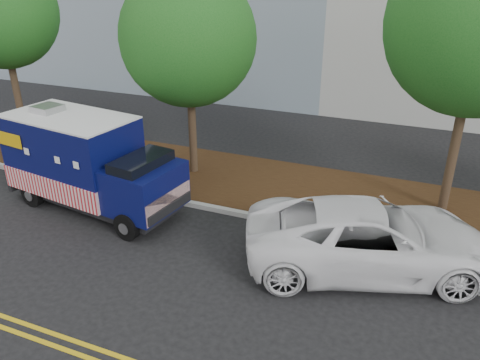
% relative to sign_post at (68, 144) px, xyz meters
% --- Properties ---
extents(ground, '(120.00, 120.00, 0.00)m').
position_rel_sign_post_xyz_m(ground, '(4.20, -1.81, -1.20)').
color(ground, black).
rests_on(ground, ground).
extents(curb, '(120.00, 0.18, 0.15)m').
position_rel_sign_post_xyz_m(curb, '(4.20, -0.41, -1.12)').
color(curb, '#9E9E99').
rests_on(curb, ground).
extents(mulch_strip, '(120.00, 4.00, 0.15)m').
position_rel_sign_post_xyz_m(mulch_strip, '(4.20, 1.69, -1.12)').
color(mulch_strip, black).
rests_on(mulch_strip, ground).
extents(centerline_near, '(120.00, 0.10, 0.01)m').
position_rel_sign_post_xyz_m(centerline_near, '(4.20, -6.26, -1.19)').
color(centerline_near, gold).
rests_on(centerline_near, ground).
extents(centerline_far, '(120.00, 0.10, 0.01)m').
position_rel_sign_post_xyz_m(centerline_far, '(4.20, -6.51, -1.19)').
color(centerline_far, gold).
rests_on(centerline_far, ground).
extents(tree_a, '(3.99, 3.99, 7.14)m').
position_rel_sign_post_xyz_m(tree_a, '(-3.58, 1.55, 3.93)').
color(tree_a, '#38281C').
rests_on(tree_a, ground).
extents(tree_b, '(4.26, 4.26, 6.74)m').
position_rel_sign_post_xyz_m(tree_b, '(3.83, 1.72, 3.41)').
color(tree_b, '#38281C').
rests_on(tree_b, ground).
extents(tree_c, '(4.66, 4.66, 7.68)m').
position_rel_sign_post_xyz_m(tree_c, '(11.87, 1.98, 4.14)').
color(tree_c, '#38281C').
rests_on(tree_c, ground).
extents(sign_post, '(0.06, 0.06, 2.40)m').
position_rel_sign_post_xyz_m(sign_post, '(0.00, 0.00, 0.00)').
color(sign_post, '#473828').
rests_on(sign_post, ground).
extents(food_truck, '(5.80, 2.80, 2.94)m').
position_rel_sign_post_xyz_m(food_truck, '(1.97, -1.47, 0.13)').
color(food_truck, black).
rests_on(food_truck, ground).
extents(white_car, '(6.44, 4.47, 1.63)m').
position_rel_sign_post_xyz_m(white_car, '(10.22, -1.54, -0.38)').
color(white_car, white).
rests_on(white_car, ground).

